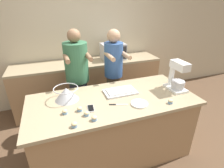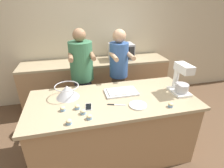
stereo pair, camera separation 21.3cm
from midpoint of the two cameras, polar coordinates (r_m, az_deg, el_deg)
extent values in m
plane|color=brown|center=(2.73, -2.04, -21.09)|extent=(16.00, 16.00, 0.00)
cube|color=beige|center=(3.63, -11.18, 15.07)|extent=(10.00, 0.06, 2.70)
cube|color=#A87F56|center=(2.44, -2.19, -14.27)|extent=(1.99, 0.87, 0.85)
cube|color=tan|center=(2.18, -2.39, -5.30)|extent=(2.07, 0.92, 0.04)
cube|color=#A87F56|center=(3.57, -9.02, -0.23)|extent=(2.80, 0.60, 0.89)
cube|color=tan|center=(3.40, -9.56, 6.87)|extent=(2.80, 0.60, 0.04)
cylinder|color=#33384C|center=(3.00, -12.40, -6.36)|extent=(0.27, 0.27, 0.86)
cylinder|color=#38704C|center=(2.69, -13.84, 6.83)|extent=(0.35, 0.35, 0.59)
sphere|color=#936B4C|center=(2.60, -14.77, 15.01)|extent=(0.19, 0.19, 0.19)
cylinder|color=#936B4C|center=(2.48, -17.10, 8.00)|extent=(0.06, 0.34, 0.06)
cylinder|color=#936B4C|center=(2.51, -10.25, 8.92)|extent=(0.06, 0.34, 0.06)
cylinder|color=brown|center=(3.10, -1.51, -4.56)|extent=(0.23, 0.23, 0.85)
cylinder|color=#335693|center=(2.82, -1.67, 7.86)|extent=(0.30, 0.30, 0.55)
sphere|color=tan|center=(2.72, -1.78, 15.42)|extent=(0.20, 0.20, 0.20)
cylinder|color=tan|center=(2.59, -3.20, 8.92)|extent=(0.06, 0.34, 0.06)
cylinder|color=tan|center=(2.67, 2.06, 9.45)|extent=(0.06, 0.34, 0.06)
cube|color=white|center=(2.50, 17.69, -1.37)|extent=(0.20, 0.30, 0.03)
cylinder|color=white|center=(2.53, 16.62, 2.76)|extent=(0.07, 0.07, 0.27)
cube|color=white|center=(2.37, 18.97, 5.69)|extent=(0.13, 0.26, 0.10)
cylinder|color=#BCBCC1|center=(2.45, 18.41, -0.28)|extent=(0.17, 0.17, 0.11)
cone|color=#BCBCC1|center=(2.21, -17.36, -3.16)|extent=(0.29, 0.29, 0.16)
torus|color=#BCBCC1|center=(2.18, -17.61, -1.44)|extent=(0.30, 0.30, 0.01)
cube|color=silver|center=(2.30, 0.04, -2.63)|extent=(0.42, 0.25, 0.02)
cube|color=white|center=(2.29, 0.04, -2.19)|extent=(0.35, 0.20, 0.02)
cube|color=#B7B7BC|center=(3.47, -1.44, 10.58)|extent=(0.46, 0.33, 0.31)
cube|color=black|center=(3.30, -1.20, 9.81)|extent=(0.31, 0.01, 0.24)
cube|color=#2D2D2D|center=(3.37, 2.16, 10.13)|extent=(0.09, 0.01, 0.24)
cube|color=silver|center=(2.00, -10.01, -7.94)|extent=(0.09, 0.15, 0.01)
cube|color=black|center=(2.00, -10.02, -7.81)|extent=(0.08, 0.14, 0.00)
cylinder|color=white|center=(2.06, 6.04, -6.48)|extent=(0.20, 0.20, 0.02)
cube|color=#BCBCC1|center=(2.05, 0.29, -6.80)|extent=(0.14, 0.06, 0.01)
cube|color=black|center=(2.05, -2.81, -6.82)|extent=(0.08, 0.04, 0.01)
cylinder|color=#759EC6|center=(1.99, -13.57, -8.33)|extent=(0.06, 0.06, 0.03)
ellipsoid|color=beige|center=(1.97, -13.64, -7.78)|extent=(0.06, 0.06, 0.03)
cylinder|color=#759EC6|center=(1.90, -11.51, -9.83)|extent=(0.06, 0.06, 0.03)
ellipsoid|color=beige|center=(1.89, -11.57, -9.27)|extent=(0.06, 0.06, 0.03)
cylinder|color=#759EC6|center=(2.15, 15.87, -5.85)|extent=(0.06, 0.06, 0.03)
ellipsoid|color=beige|center=(2.14, 15.94, -5.32)|extent=(0.06, 0.06, 0.03)
cylinder|color=#759EC6|center=(1.78, -15.63, -13.09)|extent=(0.06, 0.06, 0.03)
ellipsoid|color=beige|center=(1.77, -15.72, -12.51)|extent=(0.06, 0.06, 0.03)
cylinder|color=#759EC6|center=(1.99, -18.12, -8.99)|extent=(0.06, 0.06, 0.03)
ellipsoid|color=beige|center=(1.97, -18.21, -8.44)|extent=(0.06, 0.06, 0.03)
cylinder|color=#759EC6|center=(1.82, -9.21, -11.38)|extent=(0.06, 0.06, 0.03)
ellipsoid|color=beige|center=(1.81, -9.26, -10.80)|extent=(0.06, 0.06, 0.03)
camera|label=1|loc=(0.11, -92.86, -1.37)|focal=28.00mm
camera|label=2|loc=(0.11, 87.14, 1.37)|focal=28.00mm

